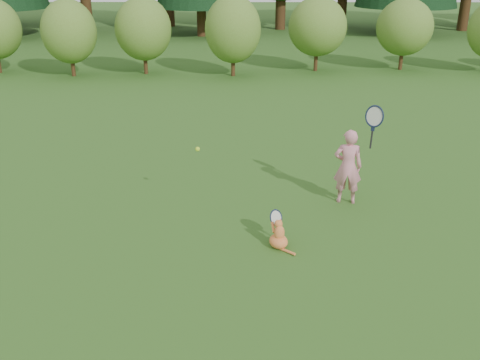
# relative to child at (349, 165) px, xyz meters

# --- Properties ---
(ground) EXTENTS (100.00, 100.00, 0.00)m
(ground) POSITION_rel_child_xyz_m (-1.99, -1.55, -0.67)
(ground) COLOR #1D4E16
(ground) RESTS_ON ground
(shrub_row) EXTENTS (28.00, 3.00, 2.80)m
(shrub_row) POSITION_rel_child_xyz_m (-1.99, 11.45, 0.73)
(shrub_row) COLOR #557223
(shrub_row) RESTS_ON ground
(child) EXTENTS (0.73, 0.47, 1.91)m
(child) POSITION_rel_child_xyz_m (0.00, 0.00, 0.00)
(child) COLOR pink
(child) RESTS_ON ground
(cat) EXTENTS (0.43, 0.68, 0.58)m
(cat) POSITION_rel_child_xyz_m (-1.23, -1.55, -0.45)
(cat) COLOR #D75929
(cat) RESTS_ON ground
(tennis_ball) EXTENTS (0.07, 0.07, 0.07)m
(tennis_ball) POSITION_rel_child_xyz_m (-2.46, -0.33, 0.38)
(tennis_ball) COLOR #AAE51A
(tennis_ball) RESTS_ON ground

